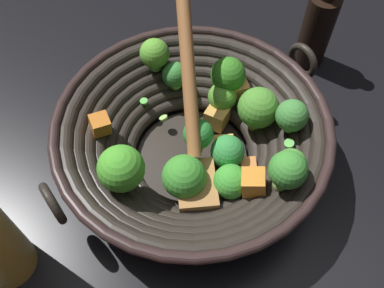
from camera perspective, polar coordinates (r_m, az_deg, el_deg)
name	(u,v)px	position (r m, az deg, el deg)	size (l,w,h in m)	color
ground_plane	(192,159)	(0.61, 0.00, -2.03)	(4.00, 4.00, 0.00)	black
wok	(194,136)	(0.56, 0.31, 1.15)	(0.36, 0.36, 0.20)	black
soy_sauce_bottle	(317,28)	(0.71, 16.63, 14.85)	(0.05, 0.05, 0.17)	black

